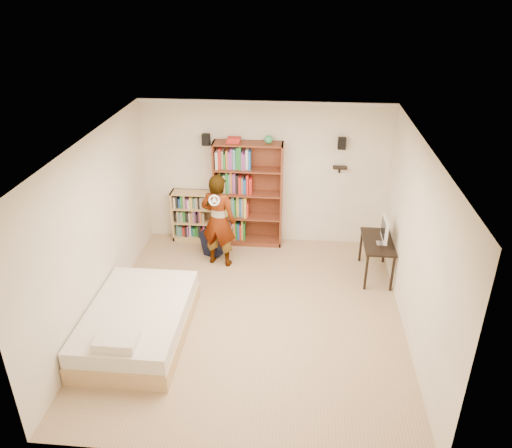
{
  "coord_description": "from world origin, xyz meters",
  "views": [
    {
      "loc": [
        0.63,
        -6.1,
        4.65
      ],
      "look_at": [
        0.01,
        0.6,
        1.26
      ],
      "focal_mm": 35.0,
      "sensor_mm": 36.0,
      "label": 1
    }
  ],
  "objects": [
    {
      "name": "imac",
      "position": [
        2.03,
        1.25,
        0.9
      ],
      "size": [
        0.13,
        0.47,
        0.46
      ],
      "primitive_type": null,
      "rotation": [
        0.0,
        0.0,
        0.08
      ],
      "color": "silver",
      "rests_on": "computer_desk"
    },
    {
      "name": "wall_shelf",
      "position": [
        1.35,
        2.41,
        1.55
      ],
      "size": [
        0.25,
        0.16,
        0.02
      ],
      "primitive_type": "cube",
      "color": "black",
      "rests_on": "room_shell"
    },
    {
      "name": "person",
      "position": [
        -0.72,
        1.5,
        0.84
      ],
      "size": [
        0.69,
        0.53,
        1.69
      ],
      "primitive_type": "imported",
      "rotation": [
        0.0,
        0.0,
        2.92
      ],
      "color": "black",
      "rests_on": "ground"
    },
    {
      "name": "wii_wheel",
      "position": [
        -0.72,
        1.19,
        1.36
      ],
      "size": [
        0.19,
        0.07,
        0.19
      ],
      "primitive_type": "torus",
      "rotation": [
        1.36,
        0.0,
        0.0
      ],
      "color": "silver",
      "rests_on": "person"
    },
    {
      "name": "daybed",
      "position": [
        -1.55,
        -0.61,
        0.31
      ],
      "size": [
        1.35,
        2.08,
        0.61
      ],
      "primitive_type": null,
      "color": "silver",
      "rests_on": "ground"
    },
    {
      "name": "speaker_right",
      "position": [
        1.35,
        2.4,
        2.0
      ],
      "size": [
        0.14,
        0.12,
        0.2
      ],
      "primitive_type": "cube",
      "color": "black",
      "rests_on": "room_shell"
    },
    {
      "name": "low_bookshelf",
      "position": [
        -1.36,
        2.35,
        0.5
      ],
      "size": [
        0.79,
        0.3,
        0.99
      ],
      "primitive_type": null,
      "color": "tan",
      "rests_on": "ground"
    },
    {
      "name": "navy_bag",
      "position": [
        -0.92,
        1.78,
        0.25
      ],
      "size": [
        0.43,
        0.36,
        0.49
      ],
      "primitive_type": null,
      "rotation": [
        0.0,
        0.0,
        -0.41
      ],
      "color": "black",
      "rests_on": "ground"
    },
    {
      "name": "crown_molding",
      "position": [
        0.0,
        0.0,
        2.67
      ],
      "size": [
        4.5,
        5.0,
        0.06
      ],
      "color": "white",
      "rests_on": "room_shell"
    },
    {
      "name": "room_shell",
      "position": [
        0.0,
        0.0,
        1.76
      ],
      "size": [
        4.52,
        5.02,
        2.71
      ],
      "color": "white",
      "rests_on": "ground"
    },
    {
      "name": "speaker_left",
      "position": [
        -1.05,
        2.4,
        2.0
      ],
      "size": [
        0.14,
        0.12,
        0.2
      ],
      "primitive_type": "cube",
      "color": "black",
      "rests_on": "room_shell"
    },
    {
      "name": "computer_desk",
      "position": [
        1.99,
        1.34,
        0.33
      ],
      "size": [
        0.49,
        0.98,
        0.67
      ],
      "primitive_type": null,
      "color": "black",
      "rests_on": "ground"
    },
    {
      "name": "ground",
      "position": [
        0.0,
        0.0,
        0.0
      ],
      "size": [
        4.5,
        5.0,
        0.01
      ],
      "primitive_type": "cube",
      "color": "tan",
      "rests_on": "ground"
    },
    {
      "name": "tall_bookshelf",
      "position": [
        -0.29,
        2.32,
        0.99
      ],
      "size": [
        1.26,
        0.37,
        1.99
      ],
      "primitive_type": null,
      "color": "brown",
      "rests_on": "ground"
    }
  ]
}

